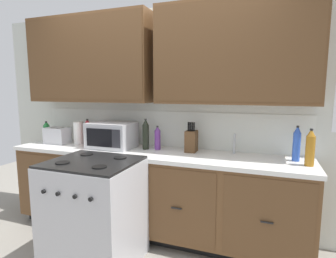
# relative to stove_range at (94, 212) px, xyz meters

# --- Properties ---
(ground_plane) EXTENTS (8.00, 8.00, 0.00)m
(ground_plane) POSITION_rel_stove_range_xyz_m (0.27, 0.33, -0.47)
(ground_plane) COLOR gray
(wall_unit) EXTENTS (4.31, 0.40, 2.43)m
(wall_unit) POSITION_rel_stove_range_xyz_m (0.28, 0.83, 1.18)
(wall_unit) COLOR silver
(wall_unit) RESTS_ON ground_plane
(counter_run) EXTENTS (3.14, 0.64, 0.91)m
(counter_run) POSITION_rel_stove_range_xyz_m (0.28, 0.63, -0.00)
(counter_run) COLOR black
(counter_run) RESTS_ON ground_plane
(stove_range) EXTENTS (0.76, 0.68, 0.95)m
(stove_range) POSITION_rel_stove_range_xyz_m (0.00, 0.00, 0.00)
(stove_range) COLOR #B7B7BC
(stove_range) RESTS_ON ground_plane
(microwave) EXTENTS (0.48, 0.37, 0.28)m
(microwave) POSITION_rel_stove_range_xyz_m (-0.21, 0.65, 0.58)
(microwave) COLOR #B7B7BC
(microwave) RESTS_ON counter_run
(toaster) EXTENTS (0.28, 0.18, 0.19)m
(toaster) POSITION_rel_stove_range_xyz_m (-0.96, 0.64, 0.53)
(toaster) COLOR #B7B7BC
(toaster) RESTS_ON counter_run
(knife_block) EXTENTS (0.11, 0.14, 0.31)m
(knife_block) POSITION_rel_stove_range_xyz_m (0.67, 0.76, 0.55)
(knife_block) COLOR #52361E
(knife_block) RESTS_ON counter_run
(sink_faucet) EXTENTS (0.02, 0.02, 0.20)m
(sink_faucet) POSITION_rel_stove_range_xyz_m (1.10, 0.84, 0.54)
(sink_faucet) COLOR #B2B5BA
(sink_faucet) RESTS_ON counter_run
(paper_towel_roll) EXTENTS (0.12, 0.12, 0.26)m
(paper_towel_roll) POSITION_rel_stove_range_xyz_m (-0.71, 0.72, 0.57)
(paper_towel_roll) COLOR white
(paper_towel_roll) RESTS_ON counter_run
(bottle_blue) EXTENTS (0.07, 0.07, 0.32)m
(bottle_blue) POSITION_rel_stove_range_xyz_m (1.66, 0.73, 0.60)
(bottle_blue) COLOR blue
(bottle_blue) RESTS_ON counter_run
(bottle_violet) EXTENTS (0.06, 0.06, 0.26)m
(bottle_violet) POSITION_rel_stove_range_xyz_m (0.30, 0.74, 0.56)
(bottle_violet) COLOR #663384
(bottle_violet) RESTS_ON counter_run
(bottle_dark) EXTENTS (0.07, 0.07, 0.33)m
(bottle_dark) POSITION_rel_stove_range_xyz_m (0.17, 0.72, 0.60)
(bottle_dark) COLOR black
(bottle_dark) RESTS_ON counter_run
(bottle_red) EXTENTS (0.08, 0.08, 0.30)m
(bottle_red) POSITION_rel_stove_range_xyz_m (-0.57, 0.71, 0.59)
(bottle_red) COLOR maroon
(bottle_red) RESTS_ON counter_run
(bottle_green) EXTENTS (0.08, 0.08, 0.24)m
(bottle_green) POSITION_rel_stove_range_xyz_m (-1.23, 0.75, 0.56)
(bottle_green) COLOR #237A38
(bottle_green) RESTS_ON counter_run
(bottle_amber) EXTENTS (0.07, 0.07, 0.32)m
(bottle_amber) POSITION_rel_stove_range_xyz_m (1.75, 0.59, 0.59)
(bottle_amber) COLOR #9E6619
(bottle_amber) RESTS_ON counter_run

